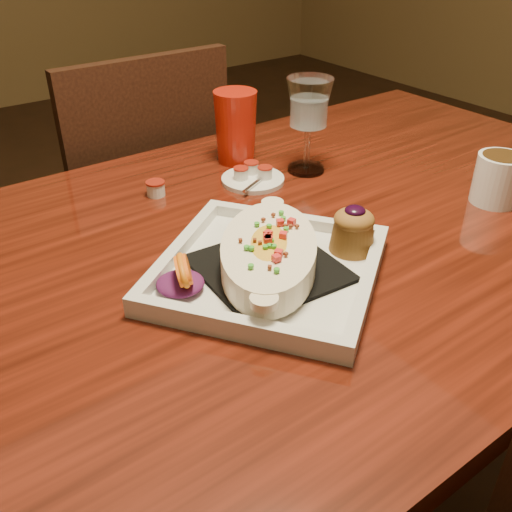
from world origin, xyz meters
TOP-DOWN VIEW (x-y plane):
  - floor at (0.00, 0.00)m, footprint 7.00×7.00m
  - table at (0.00, 0.00)m, footprint 1.50×0.90m
  - chair_far at (-0.00, 0.63)m, footprint 0.42×0.42m
  - plate at (-0.11, -0.09)m, footprint 0.41×0.41m
  - coffee_mug at (0.35, -0.13)m, footprint 0.12×0.08m
  - goblet at (0.17, 0.17)m, footprint 0.09×0.09m
  - saucer at (0.05, 0.19)m, footprint 0.12×0.12m
  - creamer_loose at (-0.13, 0.25)m, footprint 0.03×0.03m
  - red_tumbler at (0.08, 0.29)m, footprint 0.09×0.09m

SIDE VIEW (x-z plane):
  - floor at x=0.00m, z-range 0.00..0.00m
  - chair_far at x=0.00m, z-range 0.04..0.97m
  - table at x=0.00m, z-range 0.28..1.03m
  - saucer at x=0.05m, z-range 0.72..0.80m
  - creamer_loose at x=-0.13m, z-range 0.75..0.78m
  - plate at x=-0.11m, z-range 0.74..0.82m
  - coffee_mug at x=0.35m, z-range 0.75..0.84m
  - red_tumbler at x=0.08m, z-range 0.75..0.89m
  - goblet at x=0.17m, z-range 0.79..0.97m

